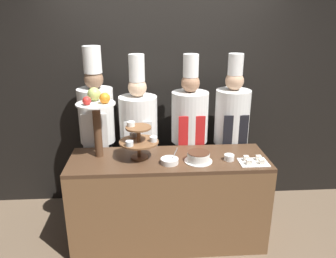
{
  "coord_description": "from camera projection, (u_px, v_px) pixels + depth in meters",
  "views": [
    {
      "loc": [
        -0.18,
        -2.46,
        2.16
      ],
      "look_at": [
        0.0,
        0.4,
        1.14
      ],
      "focal_mm": 35.0,
      "sensor_mm": 36.0,
      "label": 1
    }
  ],
  "objects": [
    {
      "name": "serving_bowl_near",
      "position": [
        170.0,
        161.0,
        2.91
      ],
      "size": [
        0.16,
        0.16,
        0.15
      ],
      "color": "white",
      "rests_on": "buffet_counter"
    },
    {
      "name": "buffet_counter",
      "position": [
        169.0,
        200.0,
        3.18
      ],
      "size": [
        1.84,
        0.59,
        0.89
      ],
      "color": "brown",
      "rests_on": "ground_plane"
    },
    {
      "name": "chef_center_left",
      "position": [
        139.0,
        135.0,
        3.46
      ],
      "size": [
        0.39,
        0.39,
        1.78
      ],
      "color": "black",
      "rests_on": "ground_plane"
    },
    {
      "name": "wall_back",
      "position": [
        164.0,
        85.0,
        3.68
      ],
      "size": [
        10.0,
        0.06,
        2.8
      ],
      "color": "black",
      "rests_on": "ground_plane"
    },
    {
      "name": "tiered_stand",
      "position": [
        138.0,
        139.0,
        2.97
      ],
      "size": [
        0.36,
        0.36,
        0.35
      ],
      "color": "brown",
      "rests_on": "buffet_counter"
    },
    {
      "name": "cup_white",
      "position": [
        229.0,
        157.0,
        2.98
      ],
      "size": [
        0.09,
        0.09,
        0.05
      ],
      "color": "white",
      "rests_on": "buffet_counter"
    },
    {
      "name": "chef_left",
      "position": [
        97.0,
        129.0,
        3.41
      ],
      "size": [
        0.36,
        0.36,
        1.87
      ],
      "color": "#28282D",
      "rests_on": "ground_plane"
    },
    {
      "name": "cake_square_tray",
      "position": [
        254.0,
        161.0,
        2.93
      ],
      "size": [
        0.26,
        0.19,
        0.05
      ],
      "color": "white",
      "rests_on": "buffet_counter"
    },
    {
      "name": "chef_right",
      "position": [
        231.0,
        130.0,
        3.51
      ],
      "size": [
        0.36,
        0.36,
        1.78
      ],
      "color": "#38332D",
      "rests_on": "ground_plane"
    },
    {
      "name": "fruit_pedestal",
      "position": [
        97.0,
        111.0,
        2.94
      ],
      "size": [
        0.35,
        0.35,
        0.64
      ],
      "color": "brown",
      "rests_on": "buffet_counter"
    },
    {
      "name": "chef_center_right",
      "position": [
        189.0,
        132.0,
        3.49
      ],
      "size": [
        0.38,
        0.38,
        1.78
      ],
      "color": "#38332D",
      "rests_on": "ground_plane"
    },
    {
      "name": "cake_round",
      "position": [
        198.0,
        157.0,
        2.95
      ],
      "size": [
        0.25,
        0.25,
        0.09
      ],
      "color": "white",
      "rests_on": "buffet_counter"
    }
  ]
}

